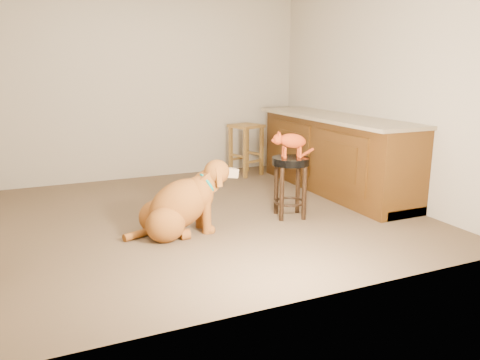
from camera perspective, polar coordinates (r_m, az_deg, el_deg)
name	(u,v)px	position (r m, az deg, el deg)	size (l,w,h in m)	color
floor	(193,217)	(4.89, -5.77, -4.49)	(4.50, 4.00, 0.01)	brown
room_shell	(189,49)	(4.65, -6.28, 15.55)	(4.54, 4.04, 2.62)	#ADA28C
cabinet_run	(334,156)	(5.90, 11.43, 2.87)	(0.70, 2.56, 0.94)	#4D2D0D
padded_stool	(290,175)	(4.78, 6.16, 0.63)	(0.39, 0.39, 0.63)	black
wood_stool	(246,149)	(6.68, 0.75, 3.82)	(0.49, 0.49, 0.72)	brown
golden_retriever	(180,206)	(4.34, -7.29, -3.15)	(1.14, 0.56, 0.72)	brown
tabby_kitten	(290,142)	(4.72, 6.14, 4.67)	(0.48, 0.21, 0.30)	#A43410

